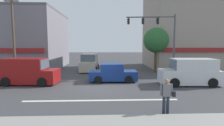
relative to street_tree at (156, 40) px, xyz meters
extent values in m
plane|color=#3D3D3F|center=(-6.13, -6.73, -3.70)|extent=(120.00, 120.00, 0.00)
cube|color=silver|center=(-6.13, -10.23, -3.70)|extent=(9.00, 0.24, 0.01)
cube|color=slate|center=(-18.98, 4.63, -0.02)|extent=(13.82, 10.94, 7.37)
cube|color=#57545B|center=(-18.98, 4.63, 3.81)|extent=(13.82, 10.94, 0.30)
cube|color=gray|center=(6.79, 4.56, 1.44)|extent=(12.79, 9.17, 10.29)
cube|color=maroon|center=(6.79, -0.12, -1.10)|extent=(12.15, 0.24, 0.50)
cylinder|color=#4C3823|center=(0.00, 0.00, -2.38)|extent=(0.32, 0.32, 2.65)
sphere|color=#28602D|center=(0.00, 0.00, 0.03)|extent=(2.88, 2.88, 2.88)
cylinder|color=brown|center=(-15.09, -1.98, 0.25)|extent=(0.22, 0.22, 7.91)
cube|color=#473828|center=(-15.09, -1.98, 3.80)|extent=(1.40, 0.12, 0.10)
cylinder|color=brown|center=(1.14, 1.65, -0.04)|extent=(0.22, 0.22, 7.33)
cube|color=#473828|center=(1.14, 1.65, 3.22)|extent=(1.40, 0.12, 0.10)
cylinder|color=#47474C|center=(1.02, -2.81, -0.60)|extent=(0.18, 0.18, 6.20)
cylinder|color=#47474C|center=(-1.36, -2.57, 2.25)|extent=(4.79, 0.61, 0.12)
cube|color=black|center=(-0.65, -2.64, 1.85)|extent=(0.22, 0.26, 0.60)
sphere|color=black|center=(-0.77, -2.63, 2.03)|extent=(0.12, 0.12, 0.12)
sphere|color=black|center=(-0.77, -2.63, 1.85)|extent=(0.12, 0.12, 0.12)
sphere|color=green|center=(-0.77, -2.63, 1.67)|extent=(0.12, 0.12, 0.12)
cube|color=black|center=(-2.08, -2.49, 1.85)|extent=(0.22, 0.26, 0.60)
sphere|color=black|center=(-2.20, -2.48, 2.03)|extent=(0.12, 0.12, 0.12)
sphere|color=black|center=(-2.20, -2.48, 1.85)|extent=(0.12, 0.12, 0.12)
sphere|color=green|center=(-2.20, -2.48, 1.67)|extent=(0.12, 0.12, 0.12)
cube|color=black|center=(-3.51, -2.35, 1.85)|extent=(0.22, 0.26, 0.60)
sphere|color=black|center=(-3.63, -2.33, 2.03)|extent=(0.12, 0.12, 0.12)
sphere|color=black|center=(-3.63, -2.33, 1.85)|extent=(0.12, 0.12, 0.12)
sphere|color=green|center=(-3.63, -2.33, 1.67)|extent=(0.12, 0.12, 0.12)
cube|color=navy|center=(-5.19, -4.97, -3.16)|extent=(4.11, 1.72, 0.80)
cube|color=navy|center=(-5.29, -4.97, -2.44)|extent=(1.91, 1.57, 0.64)
cube|color=#475666|center=(-4.32, -4.97, -2.44)|extent=(0.07, 1.44, 0.54)
cylinder|color=black|center=(-3.92, -4.13, -3.38)|extent=(0.64, 0.18, 0.64)
cylinder|color=black|center=(-3.92, -5.83, -3.38)|extent=(0.64, 0.18, 0.64)
cylinder|color=black|center=(-6.46, -4.11, -3.38)|extent=(0.64, 0.18, 0.64)
cylinder|color=black|center=(-6.47, -5.81, -3.38)|extent=(0.64, 0.18, 0.64)
cube|color=#B7B29E|center=(-7.82, 1.42, -3.04)|extent=(1.99, 4.66, 1.10)
cube|color=#B7B29E|center=(-7.81, 1.72, -2.04)|extent=(1.90, 3.26, 0.90)
cube|color=#475666|center=(-7.86, 0.10, -2.04)|extent=(1.66, 0.11, 0.76)
cylinder|color=black|center=(-6.95, -0.03, -3.34)|extent=(0.22, 0.73, 0.72)
cylinder|color=black|center=(-8.79, 0.03, -3.34)|extent=(0.22, 0.73, 0.72)
cylinder|color=black|center=(-6.86, 2.82, -3.34)|extent=(0.22, 0.73, 0.72)
cylinder|color=black|center=(-8.70, 2.88, -3.34)|extent=(0.22, 0.73, 0.72)
cube|color=maroon|center=(-12.08, -5.73, -3.04)|extent=(4.72, 2.17, 1.10)
cube|color=maroon|center=(-12.38, -5.71, -2.04)|extent=(3.32, 2.03, 0.90)
cube|color=#475666|center=(-10.77, -5.83, -2.04)|extent=(0.18, 1.66, 0.76)
cylinder|color=black|center=(-10.59, -4.92, -3.34)|extent=(0.73, 0.25, 0.72)
cylinder|color=black|center=(-10.73, -6.76, -3.34)|extent=(0.73, 0.25, 0.72)
cylinder|color=black|center=(-13.44, -4.71, -3.34)|extent=(0.73, 0.25, 0.72)
cylinder|color=black|center=(-13.57, -6.55, -3.34)|extent=(0.73, 0.25, 0.72)
cube|color=silver|center=(0.84, -6.52, -3.04)|extent=(4.69, 2.06, 1.10)
cube|color=silver|center=(1.13, -6.53, -2.04)|extent=(3.28, 1.96, 0.90)
cube|color=#475666|center=(-0.48, -6.45, -2.04)|extent=(0.14, 1.66, 0.76)
cylinder|color=black|center=(-0.63, -7.37, -3.34)|extent=(0.73, 0.24, 0.72)
cylinder|color=black|center=(-0.54, -5.53, -3.34)|extent=(0.73, 0.24, 0.72)
cylinder|color=black|center=(2.21, -7.51, -3.34)|extent=(0.73, 0.24, 0.72)
cylinder|color=black|center=(2.30, -5.67, -3.34)|extent=(0.73, 0.24, 0.72)
cylinder|color=#232838|center=(-3.15, -12.33, -3.27)|extent=(0.14, 0.14, 0.86)
cylinder|color=#232838|center=(-2.97, -12.33, -3.27)|extent=(0.14, 0.14, 0.86)
cube|color=slate|center=(-3.06, -12.33, -2.55)|extent=(0.37, 0.23, 0.58)
sphere|color=#9E7051|center=(-3.06, -12.33, -2.14)|extent=(0.22, 0.22, 0.22)
cylinder|color=slate|center=(-3.30, -12.33, -2.55)|extent=(0.09, 0.09, 0.56)
cylinder|color=slate|center=(-2.82, -12.34, -2.55)|extent=(0.09, 0.09, 0.56)
cube|color=black|center=(-2.74, -12.38, -2.73)|extent=(0.13, 0.28, 0.24)
camera|label=1|loc=(-5.87, -20.08, -0.48)|focal=28.00mm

